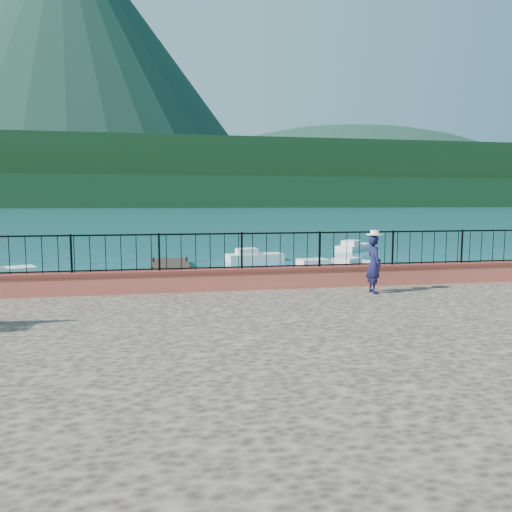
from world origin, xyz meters
name	(u,v)px	position (x,y,z in m)	size (l,w,h in m)	color
ground	(286,378)	(0.00, 0.00, 0.00)	(2000.00, 2000.00, 0.00)	#19596B
parapet	(253,279)	(0.00, 3.70, 1.49)	(28.00, 0.46, 0.58)	#C05145
railing	(253,251)	(0.00, 3.70, 2.25)	(27.00, 0.05, 0.95)	black
dock	(172,282)	(-2.00, 12.00, 0.15)	(2.00, 16.00, 0.30)	#2D231C
far_forest	(164,193)	(0.00, 300.00, 9.00)	(900.00, 60.00, 18.00)	black
foothills	(163,176)	(0.00, 360.00, 22.00)	(900.00, 120.00, 44.00)	black
volcano	(66,58)	(-120.00, 700.00, 190.00)	(560.00, 560.00, 380.00)	#142D23
companion_hill	(349,204)	(220.00, 560.00, 0.00)	(448.00, 384.00, 180.00)	#142D23
person	(374,264)	(3.01, 2.53, 1.96)	(0.56, 0.37, 1.53)	#111133
hat	(375,233)	(3.01, 2.53, 2.79)	(0.44, 0.44, 0.12)	white
boat_0	(80,291)	(-5.35, 8.89, 0.40)	(4.14, 1.30, 0.80)	silver
boat_1	(324,266)	(5.48, 13.83, 0.40)	(4.06, 1.30, 0.80)	silver
boat_2	(352,264)	(7.17, 14.43, 0.40)	(3.80, 1.30, 0.80)	silver
boat_4	(255,254)	(3.14, 20.00, 0.40)	(3.38, 1.30, 0.80)	silver
boat_5	(354,245)	(11.59, 25.12, 0.40)	(3.97, 1.30, 0.80)	silver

